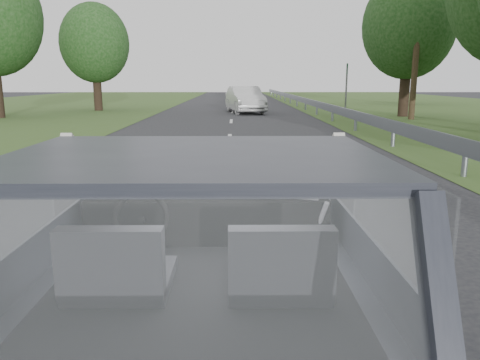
{
  "coord_description": "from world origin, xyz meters",
  "views": [
    {
      "loc": [
        0.19,
        -2.45,
        1.76
      ],
      "look_at": [
        0.21,
        0.6,
        1.1
      ],
      "focal_mm": 35.0,
      "sensor_mm": 36.0,
      "label": 1
    }
  ],
  "objects_px": {
    "highway_sign": "(346,86)",
    "utility_pole": "(418,25)",
    "subject_car": "(203,268)",
    "cat": "(244,182)",
    "other_car": "(245,100)"
  },
  "relations": [
    {
      "from": "cat",
      "to": "utility_pole",
      "type": "xyz_separation_m",
      "value": [
        7.97,
        18.32,
        3.03
      ]
    },
    {
      "from": "subject_car",
      "to": "cat",
      "type": "height_order",
      "value": "subject_car"
    },
    {
      "from": "cat",
      "to": "utility_pole",
      "type": "bearing_deg",
      "value": 80.91
    },
    {
      "from": "highway_sign",
      "to": "utility_pole",
      "type": "distance_m",
      "value": 9.37
    },
    {
      "from": "subject_car",
      "to": "other_car",
      "type": "height_order",
      "value": "subject_car"
    },
    {
      "from": "subject_car",
      "to": "utility_pole",
      "type": "distance_m",
      "value": 20.9
    },
    {
      "from": "cat",
      "to": "highway_sign",
      "type": "bearing_deg",
      "value": 89.96
    },
    {
      "from": "utility_pole",
      "to": "highway_sign",
      "type": "bearing_deg",
      "value": 96.08
    },
    {
      "from": "cat",
      "to": "utility_pole",
      "type": "height_order",
      "value": "utility_pole"
    },
    {
      "from": "subject_car",
      "to": "other_car",
      "type": "distance_m",
      "value": 23.57
    },
    {
      "from": "other_car",
      "to": "highway_sign",
      "type": "xyz_separation_m",
      "value": [
        6.54,
        4.27,
        0.68
      ]
    },
    {
      "from": "cat",
      "to": "highway_sign",
      "type": "height_order",
      "value": "highway_sign"
    },
    {
      "from": "other_car",
      "to": "subject_car",
      "type": "bearing_deg",
      "value": -101.73
    },
    {
      "from": "subject_car",
      "to": "other_car",
      "type": "bearing_deg",
      "value": 88.25
    },
    {
      "from": "subject_car",
      "to": "cat",
      "type": "bearing_deg",
      "value": 67.93
    }
  ]
}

